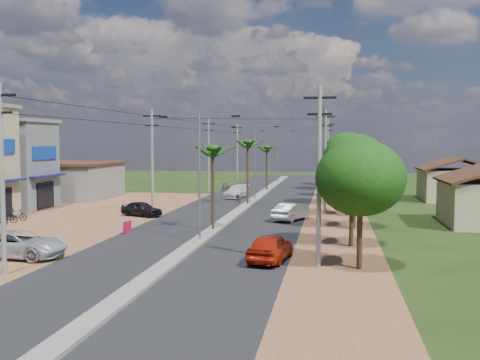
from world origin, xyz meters
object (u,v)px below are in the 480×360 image
Objects in this scene: car_red_near at (270,248)px; car_parked_dark at (142,209)px; car_white_far at (237,192)px; car_parked_silver at (19,245)px; moto_rider_east at (276,251)px; roadside_sign at (127,228)px; car_silver_mid at (292,212)px.

car_parked_dark is (-12.50, 15.60, -0.11)m from car_red_near.
car_red_near is 32.75m from car_white_far.
car_white_far is 17.16m from car_parked_dark.
car_parked_silver is 3.40× the size of moto_rider_east.
roadside_sign is at bearing -144.26° from car_parked_dark.
car_red_near is 0.93× the size of car_white_far.
car_white_far is at bearing -6.99° from car_parked_silver.
car_red_near reaches higher than car_parked_dark.
moto_rider_east is (7.44, -30.97, -0.27)m from car_white_far.
car_white_far reaches higher than car_parked_dark.
car_white_far reaches higher than moto_rider_east.
car_red_near is at bearing -68.14° from car_white_far.
car_red_near is 13.48m from car_parked_silver.
car_parked_silver is at bearing -160.49° from car_parked_dark.
roadside_sign is at bearing 60.53° from car_silver_mid.
car_parked_dark is at bearing 0.43° from car_parked_silver.
car_white_far is 3.03× the size of moto_rider_east.
car_white_far is 31.85m from moto_rider_east.
roadside_sign reaches higher than moto_rider_east.
car_parked_silver is at bearing -91.42° from car_white_far.
car_parked_silver is 8.89m from roadside_sign.
car_red_near reaches higher than car_parked_silver.
car_silver_mid reaches higher than moto_rider_east.
roadside_sign is at bearing -43.58° from moto_rider_east.
car_silver_mid is 13.30m from roadside_sign.
car_parked_dark is at bearing -63.07° from moto_rider_east.
car_silver_mid is at bearing -81.67° from car_red_near.
car_red_near is at bearing 64.30° from moto_rider_east.
car_red_near is 2.81× the size of moto_rider_east.
roadside_sign is at bearing -25.50° from car_red_near.
car_red_near reaches higher than car_white_far.
car_red_near reaches higher than car_silver_mid.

